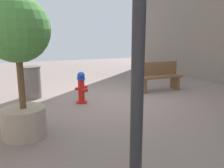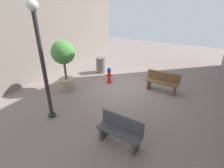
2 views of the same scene
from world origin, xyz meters
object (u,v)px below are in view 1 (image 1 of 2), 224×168
object	(u,v)px
bench_near	(158,76)
fire_hydrant	(81,88)
trash_bin	(31,82)
planter_tree	(18,48)

from	to	relation	value
bench_near	fire_hydrant	bearing A→B (deg)	9.01
fire_hydrant	bench_near	world-z (taller)	bench_near
bench_near	trash_bin	distance (m)	4.04
planter_tree	trash_bin	world-z (taller)	planter_tree
planter_tree	trash_bin	bearing A→B (deg)	-96.29
fire_hydrant	bench_near	bearing A→B (deg)	-170.99
fire_hydrant	planter_tree	xyz separation A→B (m)	(1.52, 1.66, 1.16)
fire_hydrant	bench_near	size ratio (longest dim) A/B	0.54
fire_hydrant	bench_near	xyz separation A→B (m)	(-2.77, -0.44, 0.06)
bench_near	trash_bin	world-z (taller)	bench_near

